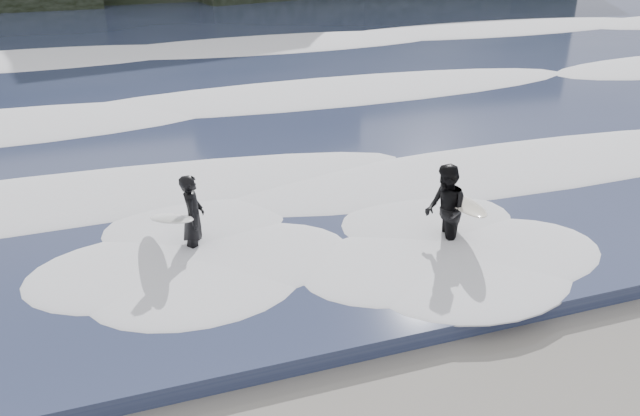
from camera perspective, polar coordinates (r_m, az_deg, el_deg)
The scene contains 6 objects.
sea at distance 33.27m, azimuth -13.29°, elevation 14.86°, with size 90.00×52.00×0.30m, color navy.
foam_near at distance 14.13m, azimuth -3.94°, elevation 2.51°, with size 60.00×3.20×0.20m, color white.
foam_mid at distance 20.61m, azimuth -9.11°, elevation 9.73°, with size 60.00×4.00×0.24m, color white.
foam_far at distance 29.30m, azimuth -12.41°, elevation 14.17°, with size 60.00×4.80×0.30m, color white.
surfer_left at distance 11.60m, azimuth -11.84°, elevation -0.91°, with size 1.16×1.86×1.69m.
surfer_right at distance 11.76m, azimuth 11.51°, elevation -0.21°, with size 1.35×2.02×1.79m.
Camera 1 is at (-3.25, -3.60, 5.89)m, focal length 35.00 mm.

